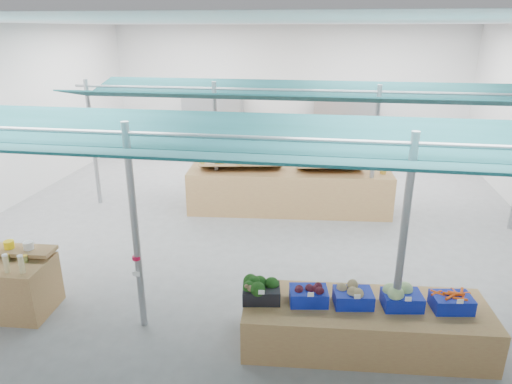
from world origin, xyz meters
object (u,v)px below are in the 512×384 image
fruit_counter (289,191)px  vendor_left (247,158)px  veg_counter (364,325)px  vendor_right (317,161)px

fruit_counter → vendor_left: bearing=132.3°
veg_counter → vendor_right: size_ratio=1.74×
vendor_right → veg_counter: bearing=93.4°
veg_counter → fruit_counter: fruit_counter is taller
fruit_counter → vendor_left: vendor_left is taller
fruit_counter → vendor_right: bearing=56.2°
veg_counter → fruit_counter: 4.94m
vendor_left → veg_counter: bearing=109.5°
veg_counter → vendor_left: 6.43m
fruit_counter → vendor_left: (-1.20, 1.10, 0.43)m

